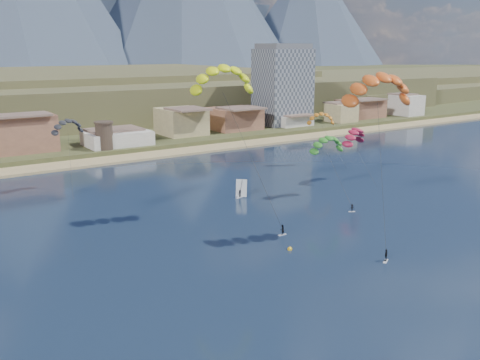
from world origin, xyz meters
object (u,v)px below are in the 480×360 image
object	(u,v)px
watchtower	(104,135)
buoy	(290,249)
kitesurfer_green	(328,142)
apartment_tower	(283,85)
kitesurfer_orange	(379,84)
windsurfer	(241,192)
kitesurfer_yellow	(223,75)

from	to	relation	value
watchtower	buoy	bearing A→B (deg)	-91.43
kitesurfer_green	apartment_tower	bearing A→B (deg)	57.18
apartment_tower	buoy	world-z (taller)	apartment_tower
buoy	kitesurfer_orange	bearing A→B (deg)	-16.38
watchtower	kitesurfer_green	xyz separation A→B (m)	(24.32, -72.35, 6.00)
buoy	apartment_tower	bearing A→B (deg)	52.35
watchtower	kitesurfer_orange	bearing A→B (deg)	-83.03
kitesurfer_orange	windsurfer	size ratio (longest dim) A/B	7.44
kitesurfer_green	kitesurfer_yellow	bearing A→B (deg)	-175.93
apartment_tower	windsurfer	bearing A→B (deg)	-133.24
kitesurfer_orange	kitesurfer_green	bearing A→B (deg)	62.99
kitesurfer_orange	kitesurfer_green	distance (m)	30.94
apartment_tower	buoy	bearing A→B (deg)	-127.65
apartment_tower	kitesurfer_yellow	distance (m)	121.95
kitesurfer_yellow	windsurfer	world-z (taller)	kitesurfer_yellow
kitesurfer_yellow	buoy	size ratio (longest dim) A/B	39.26
apartment_tower	kitesurfer_green	world-z (taller)	apartment_tower
apartment_tower	kitesurfer_orange	world-z (taller)	apartment_tower
kitesurfer_green	buoy	distance (m)	35.67
apartment_tower	windsurfer	size ratio (longest dim) A/B	8.00
kitesurfer_orange	buoy	bearing A→B (deg)	163.62
apartment_tower	windsurfer	xyz separation A→B (m)	(-71.44, -75.96, -16.55)
watchtower	buoy	size ratio (longest dim) A/B	10.86
kitesurfer_orange	kitesurfer_green	size ratio (longest dim) A/B	1.82
kitesurfer_orange	apartment_tower	bearing A→B (deg)	58.41
kitesurfer_green	watchtower	bearing A→B (deg)	108.58
apartment_tower	kitesurfer_green	xyz separation A→B (m)	(-55.68, -86.35, -5.45)
apartment_tower	buoy	distance (m)	135.90
kitesurfer_green	buoy	size ratio (longest dim) A/B	20.72
windsurfer	kitesurfer_green	bearing A→B (deg)	-33.38
apartment_tower	watchtower	bearing A→B (deg)	-170.07
watchtower	windsurfer	distance (m)	62.76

